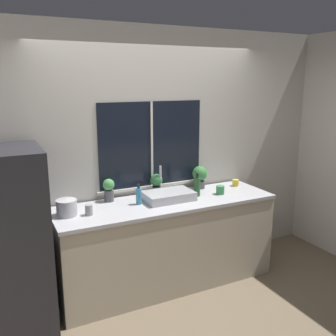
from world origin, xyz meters
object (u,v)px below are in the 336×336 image
(potted_plant_center, at_px, (156,183))
(soap_bottle, at_px, (139,196))
(sink, at_px, (168,196))
(mug_green, at_px, (220,190))
(refrigerator, at_px, (3,242))
(mug_grey, at_px, (89,210))
(mug_yellow, at_px, (236,183))
(potted_plant_left, at_px, (109,189))
(kettle, at_px, (67,207))
(bottle_tall, at_px, (197,186))
(potted_plant_right, at_px, (200,176))

(potted_plant_center, bearing_deg, soap_bottle, -143.04)
(sink, bearing_deg, soap_bottle, 178.36)
(mug_green, bearing_deg, refrigerator, -179.94)
(mug_grey, bearing_deg, mug_yellow, 6.22)
(potted_plant_left, xyz_separation_m, kettle, (-0.48, -0.23, -0.05))
(bottle_tall, relative_size, kettle, 1.36)
(sink, distance_m, mug_green, 0.60)
(mug_yellow, bearing_deg, kettle, -176.61)
(refrigerator, bearing_deg, mug_green, 0.06)
(potted_plant_center, xyz_separation_m, mug_grey, (-0.83, -0.31, -0.08))
(refrigerator, distance_m, mug_yellow, 2.56)
(bottle_tall, bearing_deg, potted_plant_center, 145.99)
(mug_green, bearing_deg, kettle, 177.56)
(refrigerator, xyz_separation_m, mug_grey, (0.74, -0.01, 0.17))
(mug_yellow, xyz_separation_m, mug_green, (-0.34, -0.19, 0.01))
(potted_plant_right, xyz_separation_m, mug_grey, (-1.37, -0.31, -0.09))
(sink, distance_m, kettle, 1.04)
(potted_plant_right, bearing_deg, potted_plant_left, 180.00)
(mug_green, bearing_deg, mug_grey, -179.66)
(soap_bottle, distance_m, bottle_tall, 0.66)
(refrigerator, bearing_deg, bottle_tall, 1.67)
(soap_bottle, height_order, mug_yellow, soap_bottle)
(potted_plant_left, distance_m, potted_plant_right, 1.08)
(sink, xyz_separation_m, potted_plant_left, (-0.57, 0.23, 0.08))
(bottle_tall, bearing_deg, sink, 177.52)
(soap_bottle, xyz_separation_m, bottle_tall, (0.66, -0.02, 0.02))
(refrigerator, distance_m, potted_plant_right, 2.16)
(refrigerator, bearing_deg, kettle, 7.41)
(potted_plant_center, height_order, mug_grey, potted_plant_center)
(mug_green, distance_m, kettle, 1.64)
(potted_plant_right, height_order, kettle, potted_plant_right)
(mug_grey, bearing_deg, kettle, 156.90)
(refrigerator, relative_size, bottle_tall, 6.30)
(mug_grey, bearing_deg, potted_plant_right, 12.73)
(potted_plant_left, bearing_deg, potted_plant_center, 0.00)
(mug_yellow, height_order, mug_green, mug_green)
(refrigerator, relative_size, mug_grey, 15.91)
(potted_plant_right, bearing_deg, potted_plant_center, 180.00)
(mug_yellow, bearing_deg, sink, -172.82)
(mug_green, height_order, kettle, kettle)
(refrigerator, xyz_separation_m, kettle, (0.56, 0.07, 0.21))
(refrigerator, distance_m, mug_green, 2.21)
(potted_plant_right, height_order, bottle_tall, potted_plant_right)
(sink, bearing_deg, mug_green, -6.54)
(sink, xyz_separation_m, kettle, (-1.04, 0.00, 0.04))
(refrigerator, bearing_deg, potted_plant_right, 8.18)
(potted_plant_center, bearing_deg, mug_grey, -159.46)
(mug_green, distance_m, mug_grey, 1.46)
(potted_plant_left, relative_size, bottle_tall, 0.93)
(potted_plant_right, bearing_deg, soap_bottle, -165.15)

